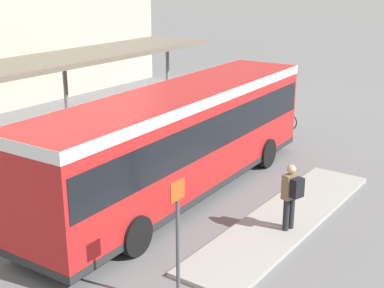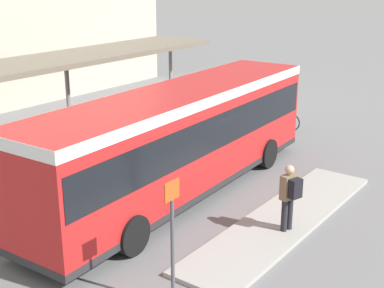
{
  "view_description": "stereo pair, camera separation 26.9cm",
  "coord_description": "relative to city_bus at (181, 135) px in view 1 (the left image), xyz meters",
  "views": [
    {
      "loc": [
        -12.32,
        -9.23,
        6.64
      ],
      "look_at": [
        0.59,
        0.0,
        1.49
      ],
      "focal_mm": 50.0,
      "sensor_mm": 36.0,
      "label": 1
    },
    {
      "loc": [
        -12.16,
        -9.44,
        6.64
      ],
      "look_at": [
        0.59,
        0.0,
        1.49
      ],
      "focal_mm": 50.0,
      "sensor_mm": 36.0,
      "label": 2
    }
  ],
  "objects": [
    {
      "name": "curb_island",
      "position": [
        0.19,
        -3.48,
        -1.87
      ],
      "size": [
        8.39,
        1.8,
        0.12
      ],
      "color": "#9E9E99",
      "rests_on": "ground_plane"
    },
    {
      "name": "bicycle_yellow",
      "position": [
        8.77,
        1.6,
        -1.55
      ],
      "size": [
        0.48,
        1.73,
        0.75
      ],
      "rotation": [
        0.0,
        0.0,
        -1.74
      ],
      "color": "black",
      "rests_on": "ground_plane"
    },
    {
      "name": "ground_plane",
      "position": [
        -0.01,
        -0.0,
        -1.93
      ],
      "size": [
        120.0,
        120.0,
        0.0
      ],
      "primitive_type": "plane",
      "color": "slate"
    },
    {
      "name": "pedestrian_waiting",
      "position": [
        -0.45,
        -3.91,
        -0.77
      ],
      "size": [
        0.5,
        0.55,
        1.81
      ],
      "rotation": [
        0.0,
        0.0,
        1.29
      ],
      "color": "#232328",
      "rests_on": "curb_island"
    },
    {
      "name": "station_shelter",
      "position": [
        0.31,
        5.36,
        1.69
      ],
      "size": [
        13.88,
        2.84,
        3.78
      ],
      "color": "#706656",
      "rests_on": "ground_plane"
    },
    {
      "name": "bicycle_blue",
      "position": [
        8.39,
        0.9,
        -1.54
      ],
      "size": [
        0.48,
        1.8,
        0.78
      ],
      "rotation": [
        0.0,
        0.0,
        -1.56
      ],
      "color": "black",
      "rests_on": "ground_plane"
    },
    {
      "name": "city_bus",
      "position": [
        0.0,
        0.0,
        0.0
      ],
      "size": [
        12.01,
        2.99,
        3.32
      ],
      "rotation": [
        0.0,
        0.0,
        0.05
      ],
      "color": "red",
      "rests_on": "ground_plane"
    },
    {
      "name": "platform_sign",
      "position": [
        -4.73,
        -3.45,
        -0.37
      ],
      "size": [
        0.44,
        0.08,
        2.8
      ],
      "color": "#4C4C51",
      "rests_on": "ground_plane"
    }
  ]
}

